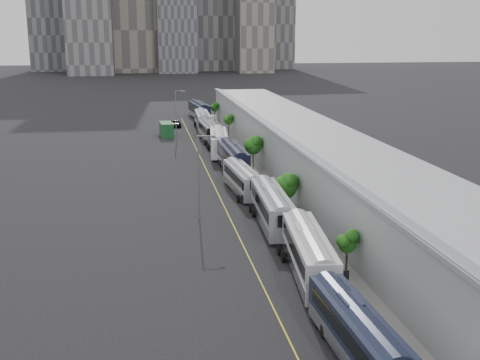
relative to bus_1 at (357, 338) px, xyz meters
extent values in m
cube|color=gray|center=(6.91, 33.30, -1.45)|extent=(10.00, 170.00, 0.12)
cube|color=gold|center=(-3.59, 33.30, -1.50)|extent=(0.12, 160.00, 0.02)
cube|color=gray|center=(10.91, 33.30, 1.89)|extent=(12.00, 160.00, 6.80)
cube|color=gray|center=(10.91, 33.30, 4.34)|extent=(12.45, 160.40, 2.57)
cube|color=gray|center=(5.01, 33.30, 5.49)|extent=(0.30, 160.00, 0.40)
cube|color=gray|center=(45.91, 283.30, 33.49)|extent=(18.00, 18.00, 70.00)
cube|color=black|center=(0.00, 0.02, 0.30)|extent=(2.88, 12.29, 2.96)
cube|color=black|center=(0.00, -0.16, 0.84)|extent=(2.89, 10.83, 1.01)
cube|color=silver|center=(0.00, 0.02, -0.64)|extent=(2.92, 12.05, 0.95)
cube|color=black|center=(0.00, 1.43, 1.92)|extent=(1.30, 2.11, 0.28)
cube|color=silver|center=(0.66, 13.70, 0.51)|extent=(4.04, 13.80, 3.30)
cube|color=black|center=(0.66, 13.49, 1.10)|extent=(3.94, 12.18, 1.12)
cube|color=silver|center=(0.66, 13.70, -0.55)|extent=(4.05, 13.53, 1.05)
cube|color=silver|center=(0.66, 15.27, 2.31)|extent=(1.58, 2.42, 0.31)
cube|color=gray|center=(0.48, 27.67, 0.52)|extent=(3.36, 13.82, 3.32)
cube|color=black|center=(0.48, 27.46, 1.12)|extent=(3.34, 12.18, 1.13)
cube|color=silver|center=(0.48, 27.67, -0.54)|extent=(3.39, 13.55, 1.06)
cube|color=gray|center=(0.48, 29.25, 2.34)|extent=(1.47, 2.38, 0.32)
cube|color=#989AA1|center=(-0.45, 41.64, 0.31)|extent=(3.31, 12.38, 2.97)
cube|color=black|center=(-0.45, 41.46, 0.84)|extent=(3.26, 10.92, 1.01)
cube|color=silver|center=(-0.45, 41.64, -0.64)|extent=(3.33, 12.14, 0.95)
cube|color=#989AA1|center=(-0.45, 43.06, 1.93)|extent=(1.37, 2.15, 0.28)
cube|color=black|center=(0.23, 54.48, 0.53)|extent=(3.09, 13.82, 3.33)
cube|color=black|center=(0.23, 54.27, 1.13)|extent=(3.11, 12.17, 1.13)
cube|color=silver|center=(0.23, 54.48, -0.54)|extent=(3.12, 13.54, 1.07)
cube|color=black|center=(0.23, 56.07, 2.36)|extent=(1.43, 2.36, 0.32)
cube|color=white|center=(-0.19, 67.69, 0.55)|extent=(4.15, 14.07, 3.36)
cube|color=black|center=(-0.19, 67.48, 1.15)|extent=(4.05, 12.42, 1.14)
cube|color=silver|center=(-0.19, 67.69, -0.53)|extent=(4.17, 13.80, 1.07)
cube|color=white|center=(-0.19, 69.29, 2.39)|extent=(1.62, 2.47, 0.32)
cube|color=slate|center=(-0.39, 80.95, 0.33)|extent=(3.05, 12.47, 3.00)
cube|color=black|center=(-0.39, 80.76, 0.86)|extent=(3.04, 10.99, 1.02)
cube|color=silver|center=(-0.39, 80.95, -0.63)|extent=(3.07, 12.22, 0.96)
cube|color=slate|center=(-0.39, 82.38, 1.97)|extent=(1.33, 2.15, 0.29)
cube|color=#AFB1BA|center=(-0.16, 95.47, 0.47)|extent=(3.04, 13.41, 3.23)
cube|color=black|center=(-0.16, 95.26, 1.05)|extent=(3.06, 11.81, 1.10)
cube|color=silver|center=(-0.16, 95.47, -0.56)|extent=(3.08, 13.15, 1.03)
cube|color=#AFB1BA|center=(-0.16, 97.01, 2.24)|extent=(1.40, 2.29, 0.31)
cube|color=black|center=(0.63, 111.98, 0.55)|extent=(4.19, 14.08, 3.36)
cube|color=black|center=(0.63, 111.77, 1.15)|extent=(4.08, 12.43, 1.14)
cube|color=silver|center=(0.63, 111.98, -0.53)|extent=(4.21, 13.81, 1.08)
cube|color=black|center=(0.63, 113.58, 2.39)|extent=(1.62, 2.48, 0.32)
cylinder|color=black|center=(3.91, 13.32, 0.03)|extent=(0.18, 0.18, 3.08)
sphere|color=#1F4F12|center=(3.91, 13.32, 1.56)|extent=(1.59, 1.59, 1.59)
cylinder|color=black|center=(3.30, 33.33, -0.03)|extent=(0.18, 0.18, 2.96)
sphere|color=#1F4F12|center=(3.30, 33.33, 1.61)|extent=(2.72, 2.72, 2.72)
cylinder|color=black|center=(3.46, 55.06, 0.43)|extent=(0.18, 0.18, 3.88)
sphere|color=#1F4F12|center=(3.46, 55.06, 2.42)|extent=(2.49, 2.49, 2.49)
cylinder|color=black|center=(3.90, 84.29, 0.29)|extent=(0.18, 0.18, 3.59)
sphere|color=#1F4F12|center=(3.90, 84.29, 2.03)|extent=(1.61, 1.61, 1.61)
cylinder|color=black|center=(3.91, 107.56, 0.14)|extent=(0.18, 0.18, 3.28)
sphere|color=#1F4F12|center=(3.91, 107.56, 1.74)|extent=(1.60, 1.60, 1.60)
cylinder|color=#59595E|center=(-7.00, 31.20, 3.23)|extent=(0.18, 0.18, 9.46)
cylinder|color=#59595E|center=(-6.10, 31.20, 7.86)|extent=(1.80, 0.14, 0.14)
cube|color=#59595E|center=(-5.30, 31.20, 7.71)|extent=(0.50, 0.22, 0.18)
cylinder|color=#59595E|center=(-6.68, 80.72, 3.37)|extent=(0.18, 0.18, 9.75)
cylinder|color=#59595E|center=(-5.78, 80.72, 8.14)|extent=(1.80, 0.14, 0.14)
cube|color=#59595E|center=(-4.98, 80.72, 7.99)|extent=(0.50, 0.22, 0.18)
cube|color=#14441F|center=(-8.26, 87.50, -0.11)|extent=(2.74, 5.54, 2.79)
imported|color=black|center=(-5.89, 99.91, -0.76)|extent=(2.59, 5.42, 1.49)
camera|label=1|loc=(-12.74, -32.73, 18.67)|focal=45.00mm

